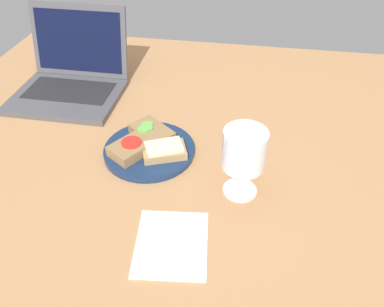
# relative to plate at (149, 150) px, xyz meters

# --- Properties ---
(wooden_table) EXTENTS (1.40, 1.40, 0.03)m
(wooden_table) POSITION_rel_plate_xyz_m (0.05, -0.03, -0.02)
(wooden_table) COLOR #B27F51
(wooden_table) RESTS_ON ground
(plate) EXTENTS (0.22, 0.22, 0.01)m
(plate) POSITION_rel_plate_xyz_m (0.00, 0.00, 0.00)
(plate) COLOR navy
(plate) RESTS_ON wooden_table
(sandwich_with_cucumber) EXTENTS (0.13, 0.12, 0.03)m
(sandwich_with_cucumber) POSITION_rel_plate_xyz_m (-0.01, 0.05, 0.02)
(sandwich_with_cucumber) COLOR #937047
(sandwich_with_cucumber) RESTS_ON plate
(sandwich_with_tomato) EXTENTS (0.11, 0.11, 0.03)m
(sandwich_with_tomato) POSITION_rel_plate_xyz_m (-0.04, -0.03, 0.02)
(sandwich_with_tomato) COLOR #937047
(sandwich_with_tomato) RESTS_ON plate
(sandwich_with_cheese) EXTENTS (0.11, 0.09, 0.03)m
(sandwich_with_cheese) POSITION_rel_plate_xyz_m (0.04, -0.02, 0.02)
(sandwich_with_cheese) COLOR #A88456
(sandwich_with_cheese) RESTS_ON plate
(wine_glass) EXTENTS (0.09, 0.09, 0.16)m
(wine_glass) POSITION_rel_plate_xyz_m (0.22, -0.09, 0.10)
(wine_glass) COLOR white
(wine_glass) RESTS_ON wooden_table
(laptop) EXTENTS (0.30, 0.29, 0.22)m
(laptop) POSITION_rel_plate_xyz_m (-0.30, 0.24, 0.04)
(laptop) COLOR #4C4C51
(laptop) RESTS_ON wooden_table
(napkin) EXTENTS (0.15, 0.17, 0.00)m
(napkin) POSITION_rel_plate_xyz_m (0.11, -0.25, -0.01)
(napkin) COLOR white
(napkin) RESTS_ON wooden_table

